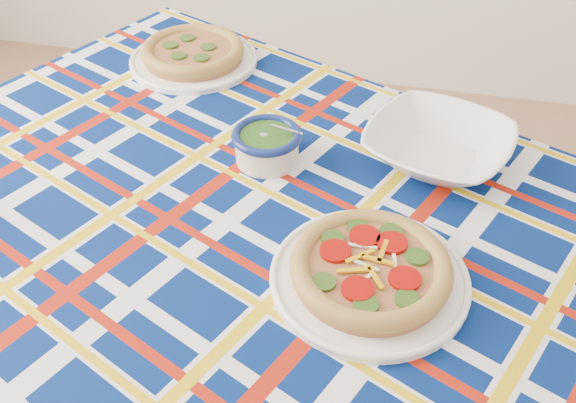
% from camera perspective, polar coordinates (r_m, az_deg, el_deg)
% --- Properties ---
extents(dining_table, '(1.88, 1.58, 0.75)m').
position_cam_1_polar(dining_table, '(1.16, -0.28, -5.01)').
color(dining_table, brown).
rests_on(dining_table, floor).
extents(tablecloth, '(1.92, 1.62, 0.11)m').
position_cam_1_polar(tablecloth, '(1.14, -0.28, -4.14)').
color(tablecloth, '#041952').
rests_on(tablecloth, dining_table).
extents(main_focaccia_plate, '(0.43, 0.43, 0.06)m').
position_cam_1_polar(main_focaccia_plate, '(1.00, 7.35, -5.87)').
color(main_focaccia_plate, '#9C6037').
rests_on(main_focaccia_plate, tablecloth).
extents(pesto_bowl, '(0.18, 0.18, 0.08)m').
position_cam_1_polar(pesto_bowl, '(1.23, -1.90, 5.23)').
color(pesto_bowl, '#1B3E11').
rests_on(pesto_bowl, tablecloth).
extents(serving_bowl, '(0.35, 0.35, 0.07)m').
position_cam_1_polar(serving_bowl, '(1.27, 13.19, 4.83)').
color(serving_bowl, white).
rests_on(serving_bowl, tablecloth).
extents(second_focaccia_plate, '(0.40, 0.40, 0.06)m').
position_cam_1_polar(second_focaccia_plate, '(1.58, -8.45, 13.01)').
color(second_focaccia_plate, '#9C6037').
rests_on(second_focaccia_plate, tablecloth).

